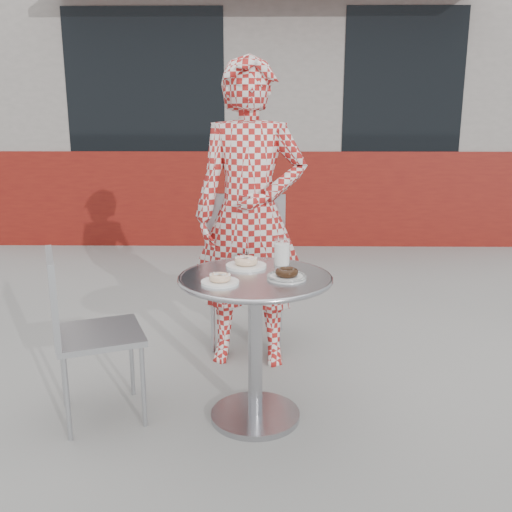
{
  "coord_description": "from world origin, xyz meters",
  "views": [
    {
      "loc": [
        0.01,
        -2.37,
        1.38
      ],
      "look_at": [
        -0.03,
        0.11,
        0.76
      ],
      "focal_mm": 40.0,
      "sensor_mm": 36.0,
      "label": 1
    }
  ],
  "objects_px": {
    "plate_near": "(220,280)",
    "plate_checker": "(287,275)",
    "seated_person": "(250,216)",
    "milk_cup": "(282,253)",
    "bistro_table": "(255,312)",
    "chair_far": "(248,297)",
    "chair_left": "(98,368)",
    "plate_far": "(246,263)"
  },
  "relations": [
    {
      "from": "plate_far",
      "to": "plate_checker",
      "type": "distance_m",
      "value": 0.26
    },
    {
      "from": "plate_checker",
      "to": "seated_person",
      "type": "bearing_deg",
      "value": 103.87
    },
    {
      "from": "seated_person",
      "to": "plate_near",
      "type": "xyz_separation_m",
      "value": [
        -0.11,
        -0.78,
        -0.13
      ]
    },
    {
      "from": "chair_left",
      "to": "plate_far",
      "type": "bearing_deg",
      "value": -100.15
    },
    {
      "from": "bistro_table",
      "to": "chair_far",
      "type": "distance_m",
      "value": 0.95
    },
    {
      "from": "plate_near",
      "to": "plate_checker",
      "type": "relative_size",
      "value": 0.92
    },
    {
      "from": "plate_far",
      "to": "plate_near",
      "type": "bearing_deg",
      "value": -111.14
    },
    {
      "from": "chair_left",
      "to": "plate_near",
      "type": "distance_m",
      "value": 0.75
    },
    {
      "from": "plate_checker",
      "to": "milk_cup",
      "type": "xyz_separation_m",
      "value": [
        -0.01,
        0.23,
        0.04
      ]
    },
    {
      "from": "bistro_table",
      "to": "plate_near",
      "type": "relative_size",
      "value": 4.31
    },
    {
      "from": "bistro_table",
      "to": "plate_checker",
      "type": "height_order",
      "value": "plate_checker"
    },
    {
      "from": "seated_person",
      "to": "plate_near",
      "type": "bearing_deg",
      "value": -94.49
    },
    {
      "from": "bistro_table",
      "to": "chair_far",
      "type": "height_order",
      "value": "chair_far"
    },
    {
      "from": "chair_far",
      "to": "milk_cup",
      "type": "height_order",
      "value": "chair_far"
    },
    {
      "from": "seated_person",
      "to": "milk_cup",
      "type": "distance_m",
      "value": 0.51
    },
    {
      "from": "chair_far",
      "to": "seated_person",
      "type": "xyz_separation_m",
      "value": [
        0.02,
        -0.25,
        0.55
      ]
    },
    {
      "from": "chair_far",
      "to": "plate_checker",
      "type": "height_order",
      "value": "chair_far"
    },
    {
      "from": "chair_left",
      "to": "plate_near",
      "type": "relative_size",
      "value": 4.98
    },
    {
      "from": "plate_far",
      "to": "plate_near",
      "type": "relative_size",
      "value": 1.17
    },
    {
      "from": "plate_far",
      "to": "plate_checker",
      "type": "relative_size",
      "value": 1.08
    },
    {
      "from": "bistro_table",
      "to": "milk_cup",
      "type": "height_order",
      "value": "milk_cup"
    },
    {
      "from": "seated_person",
      "to": "plate_near",
      "type": "distance_m",
      "value": 0.8
    },
    {
      "from": "plate_far",
      "to": "chair_far",
      "type": "bearing_deg",
      "value": 91.01
    },
    {
      "from": "bistro_table",
      "to": "seated_person",
      "type": "bearing_deg",
      "value": 93.29
    },
    {
      "from": "milk_cup",
      "to": "bistro_table",
      "type": "bearing_deg",
      "value": -122.03
    },
    {
      "from": "bistro_table",
      "to": "milk_cup",
      "type": "xyz_separation_m",
      "value": [
        0.12,
        0.2,
        0.22
      ]
    },
    {
      "from": "seated_person",
      "to": "chair_left",
      "type": "bearing_deg",
      "value": -132.54
    },
    {
      "from": "chair_far",
      "to": "bistro_table",
      "type": "bearing_deg",
      "value": 96.95
    },
    {
      "from": "chair_left",
      "to": "milk_cup",
      "type": "xyz_separation_m",
      "value": [
        0.84,
        0.19,
        0.5
      ]
    },
    {
      "from": "plate_far",
      "to": "milk_cup",
      "type": "distance_m",
      "value": 0.18
    },
    {
      "from": "bistro_table",
      "to": "chair_far",
      "type": "bearing_deg",
      "value": 93.61
    },
    {
      "from": "milk_cup",
      "to": "seated_person",
      "type": "bearing_deg",
      "value": 108.7
    },
    {
      "from": "chair_left",
      "to": "bistro_table",
      "type": "bearing_deg",
      "value": -112.45
    },
    {
      "from": "plate_far",
      "to": "bistro_table",
      "type": "bearing_deg",
      "value": -73.3
    },
    {
      "from": "plate_near",
      "to": "plate_checker",
      "type": "xyz_separation_m",
      "value": [
        0.28,
        0.08,
        -0.0
      ]
    },
    {
      "from": "bistro_table",
      "to": "plate_checker",
      "type": "xyz_separation_m",
      "value": [
        0.14,
        -0.04,
        0.18
      ]
    },
    {
      "from": "bistro_table",
      "to": "plate_far",
      "type": "bearing_deg",
      "value": 106.7
    },
    {
      "from": "plate_near",
      "to": "milk_cup",
      "type": "relative_size",
      "value": 1.32
    },
    {
      "from": "chair_far",
      "to": "seated_person",
      "type": "height_order",
      "value": "seated_person"
    },
    {
      "from": "chair_left",
      "to": "plate_near",
      "type": "height_order",
      "value": "chair_left"
    },
    {
      "from": "seated_person",
      "to": "chair_far",
      "type": "bearing_deg",
      "value": 97.72
    },
    {
      "from": "chair_left",
      "to": "plate_far",
      "type": "relative_size",
      "value": 4.26
    }
  ]
}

